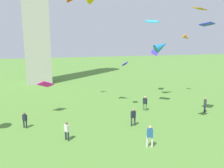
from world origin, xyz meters
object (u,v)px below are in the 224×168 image
person_4 (150,135)px  kite_flying_5 (161,46)px  person_0 (25,119)px  kite_flying_6 (125,64)px  kite_flying_10 (155,53)px  person_5 (67,130)px  person_2 (133,116)px  kite_flying_8 (152,21)px  person_1 (145,102)px  kite_flying_3 (186,37)px  kite_flying_1 (200,9)px  kite_flying_7 (46,84)px  kite_flying_4 (207,24)px  person_3 (205,104)px

person_4 → kite_flying_5: kite_flying_5 is taller
person_0 → kite_flying_6: kite_flying_6 is taller
kite_flying_6 → kite_flying_10: bearing=139.3°
person_5 → person_2: bearing=71.2°
person_0 → kite_flying_5: (18.81, 6.43, 6.86)m
person_4 → kite_flying_8: bearing=88.9°
person_0 → kite_flying_5: bearing=63.7°
person_0 → person_1: (13.78, 1.32, 0.14)m
kite_flying_3 → kite_flying_8: (-8.89, -5.25, 1.71)m
person_5 → kite_flying_10: kite_flying_10 is taller
person_4 → kite_flying_1: kite_flying_1 is taller
kite_flying_8 → kite_flying_10: size_ratio=1.03×
kite_flying_6 → kite_flying_7: bearing=-84.2°
kite_flying_1 → kite_flying_7: bearing=128.7°
person_2 → kite_flying_1: (4.56, -3.22, 10.14)m
kite_flying_4 → kite_flying_5: 10.04m
kite_flying_1 → kite_flying_10: 17.02m
person_2 → kite_flying_5: bearing=-142.2°
person_1 → kite_flying_4: size_ratio=0.88×
kite_flying_6 → kite_flying_8: kite_flying_8 is taller
person_0 → kite_flying_10: kite_flying_10 is taller
person_2 → kite_flying_10: bearing=-136.3°
person_5 → kite_flying_7: kite_flying_7 is taller
person_1 → kite_flying_7: 12.07m
person_1 → person_2: person_1 is taller
kite_flying_6 → person_3: bearing=69.9°
person_0 → person_4: 12.33m
kite_flying_1 → kite_flying_7: 17.80m
kite_flying_8 → person_2: bearing=-91.5°
kite_flying_10 → person_3: bearing=41.7°
kite_flying_5 → kite_flying_3: bearing=-75.5°
person_0 → person_3: person_3 is taller
kite_flying_8 → person_4: bearing=-76.6°
person_4 → person_2: bearing=108.9°
person_5 → kite_flying_8: bearing=88.9°
person_2 → kite_flying_7: bearing=-49.7°
kite_flying_1 → kite_flying_4: (3.31, 2.79, -1.00)m
kite_flying_10 → kite_flying_1: bearing=21.5°
person_0 → kite_flying_1: (14.91, -6.09, 10.25)m
person_1 → kite_flying_6: kite_flying_6 is taller
kite_flying_4 → kite_flying_7: size_ratio=1.07×
person_3 → kite_flying_8: (-5.69, 3.40, 9.72)m
person_1 → kite_flying_6: (-1.95, 1.90, 4.63)m
kite_flying_4 → kite_flying_8: kite_flying_8 is taller
kite_flying_6 → kite_flying_8: size_ratio=0.52×
person_4 → kite_flying_10: bearing=86.7°
person_4 → kite_flying_8: kite_flying_8 is taller
person_3 → person_5: size_ratio=1.10×
person_2 → kite_flying_6: 7.81m
kite_flying_4 → kite_flying_5: (0.58, 9.74, -2.39)m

